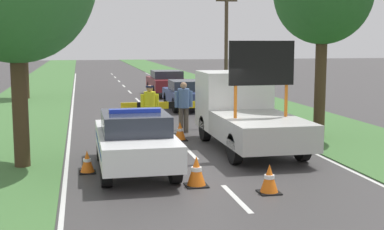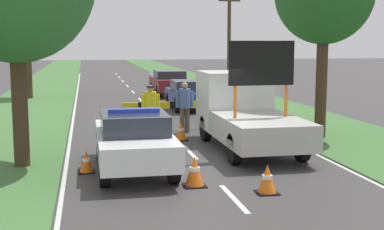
{
  "view_description": "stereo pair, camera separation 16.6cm",
  "coord_description": "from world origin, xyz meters",
  "px_view_note": "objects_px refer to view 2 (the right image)",
  "views": [
    {
      "loc": [
        -3.11,
        -13.58,
        3.24
      ],
      "look_at": [
        0.07,
        1.54,
        1.1
      ],
      "focal_mm": 50.0,
      "sensor_mm": 36.0,
      "label": 1
    },
    {
      "loc": [
        -2.95,
        -13.61,
        3.24
      ],
      "look_at": [
        0.07,
        1.54,
        1.1
      ],
      "focal_mm": 50.0,
      "sensor_mm": 36.0,
      "label": 2
    }
  ],
  "objects_px": {
    "pedestrian_civilian": "(185,103)",
    "queued_car_hatch_blue": "(189,94)",
    "police_officer": "(151,106)",
    "traffic_cone_behind_barrier": "(195,171)",
    "roadside_tree_near_right": "(27,24)",
    "utility_pole": "(229,43)",
    "traffic_cone_lane_edge": "(231,122)",
    "road_barrier": "(170,107)",
    "traffic_cone_centre_front": "(267,179)",
    "traffic_cone_near_truck": "(181,131)",
    "police_car": "(134,140)",
    "work_truck": "(244,111)",
    "traffic_cone_near_police": "(86,162)",
    "queued_car_wagon_maroon": "(169,82)"
  },
  "relations": [
    {
      "from": "police_car",
      "to": "work_truck",
      "type": "relative_size",
      "value": 0.82
    },
    {
      "from": "traffic_cone_behind_barrier",
      "to": "roadside_tree_near_right",
      "type": "xyz_separation_m",
      "value": [
        -5.49,
        19.86,
        3.81
      ]
    },
    {
      "from": "police_officer",
      "to": "queued_car_hatch_blue",
      "type": "height_order",
      "value": "police_officer"
    },
    {
      "from": "police_car",
      "to": "roadside_tree_near_right",
      "type": "relative_size",
      "value": 0.79
    },
    {
      "from": "work_truck",
      "to": "traffic_cone_near_truck",
      "type": "height_order",
      "value": "work_truck"
    },
    {
      "from": "police_car",
      "to": "road_barrier",
      "type": "relative_size",
      "value": 1.3
    },
    {
      "from": "traffic_cone_centre_front",
      "to": "queued_car_wagon_maroon",
      "type": "xyz_separation_m",
      "value": [
        1.15,
        20.98,
        0.49
      ]
    },
    {
      "from": "utility_pole",
      "to": "traffic_cone_lane_edge",
      "type": "bearing_deg",
      "value": -104.72
    },
    {
      "from": "work_truck",
      "to": "queued_car_hatch_blue",
      "type": "relative_size",
      "value": 1.38
    },
    {
      "from": "queued_car_hatch_blue",
      "to": "traffic_cone_centre_front",
      "type": "bearing_deg",
      "value": 85.78
    },
    {
      "from": "traffic_cone_near_police",
      "to": "queued_car_wagon_maroon",
      "type": "distance_m",
      "value": 19.02
    },
    {
      "from": "road_barrier",
      "to": "traffic_cone_centre_front",
      "type": "relative_size",
      "value": 5.5
    },
    {
      "from": "road_barrier",
      "to": "queued_car_hatch_blue",
      "type": "relative_size",
      "value": 0.87
    },
    {
      "from": "queued_car_hatch_blue",
      "to": "road_barrier",
      "type": "bearing_deg",
      "value": 72.57
    },
    {
      "from": "pedestrian_civilian",
      "to": "roadside_tree_near_right",
      "type": "distance_m",
      "value": 14.76
    },
    {
      "from": "road_barrier",
      "to": "police_car",
      "type": "bearing_deg",
      "value": -115.07
    },
    {
      "from": "road_barrier",
      "to": "utility_pole",
      "type": "height_order",
      "value": "utility_pole"
    },
    {
      "from": "work_truck",
      "to": "utility_pole",
      "type": "xyz_separation_m",
      "value": [
        3.06,
        13.14,
        2.03
      ]
    },
    {
      "from": "pedestrian_civilian",
      "to": "queued_car_hatch_blue",
      "type": "distance_m",
      "value": 6.73
    },
    {
      "from": "police_car",
      "to": "traffic_cone_near_truck",
      "type": "bearing_deg",
      "value": 69.65
    },
    {
      "from": "work_truck",
      "to": "pedestrian_civilian",
      "type": "relative_size",
      "value": 3.04
    },
    {
      "from": "road_barrier",
      "to": "traffic_cone_behind_barrier",
      "type": "relative_size",
      "value": 5.04
    },
    {
      "from": "utility_pole",
      "to": "queued_car_wagon_maroon",
      "type": "bearing_deg",
      "value": 136.35
    },
    {
      "from": "road_barrier",
      "to": "queued_car_hatch_blue",
      "type": "height_order",
      "value": "queued_car_hatch_blue"
    },
    {
      "from": "traffic_cone_near_truck",
      "to": "roadside_tree_near_right",
      "type": "distance_m",
      "value": 16.02
    },
    {
      "from": "pedestrian_civilian",
      "to": "police_officer",
      "type": "bearing_deg",
      "value": 171.59
    },
    {
      "from": "traffic_cone_near_police",
      "to": "police_officer",
      "type": "bearing_deg",
      "value": 65.62
    },
    {
      "from": "traffic_cone_behind_barrier",
      "to": "traffic_cone_lane_edge",
      "type": "height_order",
      "value": "traffic_cone_behind_barrier"
    },
    {
      "from": "roadside_tree_near_right",
      "to": "utility_pole",
      "type": "xyz_separation_m",
      "value": [
        10.97,
        -2.53,
        -1.02
      ]
    },
    {
      "from": "work_truck",
      "to": "traffic_cone_near_truck",
      "type": "relative_size",
      "value": 8.91
    },
    {
      "from": "traffic_cone_near_police",
      "to": "traffic_cone_centre_front",
      "type": "distance_m",
      "value": 4.61
    },
    {
      "from": "police_officer",
      "to": "traffic_cone_centre_front",
      "type": "xyz_separation_m",
      "value": [
        1.6,
        -7.45,
        -0.73
      ]
    },
    {
      "from": "traffic_cone_near_police",
      "to": "traffic_cone_centre_front",
      "type": "bearing_deg",
      "value": -34.55
    },
    {
      "from": "pedestrian_civilian",
      "to": "queued_car_hatch_blue",
      "type": "relative_size",
      "value": 0.45
    },
    {
      "from": "traffic_cone_behind_barrier",
      "to": "queued_car_wagon_maroon",
      "type": "bearing_deg",
      "value": 82.74
    },
    {
      "from": "pedestrian_civilian",
      "to": "traffic_cone_behind_barrier",
      "type": "xyz_separation_m",
      "value": [
        -1.07,
        -7.0,
        -0.72
      ]
    },
    {
      "from": "road_barrier",
      "to": "traffic_cone_lane_edge",
      "type": "relative_size",
      "value": 6.46
    },
    {
      "from": "queued_car_wagon_maroon",
      "to": "pedestrian_civilian",
      "type": "bearing_deg",
      "value": 83.5
    },
    {
      "from": "traffic_cone_near_truck",
      "to": "roadside_tree_near_right",
      "type": "xyz_separation_m",
      "value": [
        -6.16,
        14.28,
        3.85
      ]
    },
    {
      "from": "queued_car_wagon_maroon",
      "to": "roadside_tree_near_right",
      "type": "xyz_separation_m",
      "value": [
        -8.05,
        -0.25,
        3.35
      ]
    },
    {
      "from": "road_barrier",
      "to": "queued_car_hatch_blue",
      "type": "bearing_deg",
      "value": 64.61
    },
    {
      "from": "work_truck",
      "to": "queued_car_hatch_blue",
      "type": "bearing_deg",
      "value": -89.72
    },
    {
      "from": "road_barrier",
      "to": "traffic_cone_near_truck",
      "type": "relative_size",
      "value": 5.63
    },
    {
      "from": "traffic_cone_near_truck",
      "to": "pedestrian_civilian",
      "type": "bearing_deg",
      "value": 74.34
    },
    {
      "from": "traffic_cone_lane_edge",
      "to": "traffic_cone_behind_barrier",
      "type": "bearing_deg",
      "value": -111.24
    },
    {
      "from": "work_truck",
      "to": "queued_car_hatch_blue",
      "type": "height_order",
      "value": "work_truck"
    },
    {
      "from": "traffic_cone_near_police",
      "to": "traffic_cone_behind_barrier",
      "type": "height_order",
      "value": "traffic_cone_behind_barrier"
    },
    {
      "from": "pedestrian_civilian",
      "to": "traffic_cone_near_truck",
      "type": "height_order",
      "value": "pedestrian_civilian"
    },
    {
      "from": "road_barrier",
      "to": "police_officer",
      "type": "bearing_deg",
      "value": -133.96
    },
    {
      "from": "police_officer",
      "to": "road_barrier",
      "type": "bearing_deg",
      "value": -118.99
    }
  ]
}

